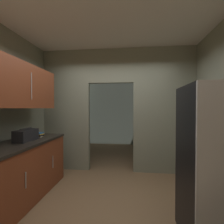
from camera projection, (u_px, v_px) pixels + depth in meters
The scene contains 8 objects.
ground at pixel (107, 209), 2.46m from camera, with size 20.00×20.00×0.00m, color brown.
kitchen_overhead_slab at pixel (111, 25), 2.85m from camera, with size 3.89×7.07×0.06m, color silver.
kitchen_partition at pixel (118, 106), 3.94m from camera, with size 3.49×0.12×2.82m.
adjoining_room_shell at pixel (122, 110), 5.97m from camera, with size 3.49×3.02×2.82m.
lower_cabinet_run at pixel (22, 170), 2.73m from camera, with size 0.68×1.81×0.92m.
upper_cabinet_counterside at pixel (21, 86), 2.70m from camera, with size 0.36×1.63×0.70m.
boombox at pixel (26, 135), 2.79m from camera, with size 0.21×0.43×0.21m.
book_stack at pixel (40, 135), 3.18m from camera, with size 0.14×0.15×0.08m.
Camera 1 is at (0.35, -2.40, 1.45)m, focal length 27.33 mm.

